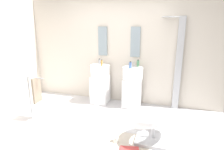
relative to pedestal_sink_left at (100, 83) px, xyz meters
The scene contains 16 objects.
ground_plane 1.50m from the pedestal_sink_left, 73.56° to the right, with size 4.80×3.60×0.04m, color silver.
rear_partition 0.94m from the pedestal_sink_left, 37.37° to the left, with size 4.80×0.10×2.60m, color beige.
pedestal_sink_left is the anchor object (origin of this frame).
pedestal_sink_right 0.79m from the pedestal_sink_left, ahead, with size 0.46×0.46×1.04m.
vanity_mirror_left 1.01m from the pedestal_sink_left, 90.00° to the left, with size 0.22×0.03×0.69m, color #8C9EA8.
vanity_mirror_right 1.29m from the pedestal_sink_left, 16.37° to the left, with size 0.22×0.03×0.69m, color #8C9EA8.
shower_column 1.86m from the pedestal_sink_left, ahead, with size 0.49×0.24×2.05m.
lounge_chair 1.90m from the pedestal_sink_left, 41.97° to the right, with size 1.11×1.11×0.65m.
towel_rack 1.52m from the pedestal_sink_left, 125.22° to the right, with size 0.37×0.22×0.95m.
area_rug 1.87m from the pedestal_sink_left, 61.51° to the right, with size 1.10×0.83×0.01m, color beige.
magazine_red 2.04m from the pedestal_sink_left, 56.71° to the right, with size 0.29×0.15×0.03m, color #B73838.
coffee_mug 1.76m from the pedestal_sink_left, 61.01° to the right, with size 0.09×0.09×0.10m, color white.
soap_bottle_grey 0.52m from the pedestal_sink_left, 112.07° to the left, with size 0.06×0.06×0.13m.
soap_bottle_blue 0.93m from the pedestal_sink_left, ahead, with size 0.06×0.06×0.16m.
soap_bottle_amber 0.53m from the pedestal_sink_left, 46.84° to the right, with size 0.04×0.04×0.16m.
soap_bottle_green 1.03m from the pedestal_sink_left, ahead, with size 0.06×0.06×0.16m.
Camera 1 is at (1.16, -2.77, 1.89)m, focal length 30.33 mm.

